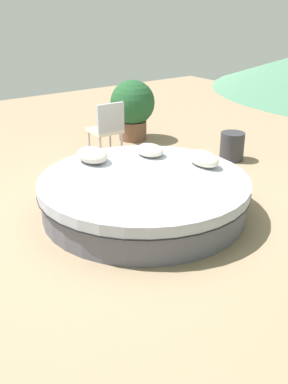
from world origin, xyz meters
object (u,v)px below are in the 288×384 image
Objects in this scene: planter at (133,107)px; throw_pillow_2 at (92,155)px; throw_pillow_1 at (150,150)px; round_bed at (144,195)px; throw_pillow_0 at (203,159)px; side_table at (232,146)px; patio_chair at (108,126)px.

throw_pillow_2 is at bearing -46.82° from planter.
throw_pillow_1 is at bearing -29.30° from planter.
throw_pillow_0 is (0.13, 0.92, 0.35)m from round_bed.
patio_chair is at bearing -131.95° from side_table.
planter is (-0.58, 0.95, 0.11)m from patio_chair.
planter reaches higher than round_bed.
side_table is (2.05, 0.69, -0.42)m from planter.
side_table is (-0.79, 2.51, -0.01)m from round_bed.
throw_pillow_0 is 0.45× the size of planter.
throw_pillow_2 reaches higher than side_table.
round_bed is at bearing -108.65° from patio_chair.
throw_pillow_1 reaches higher than side_table.
round_bed is 0.99m from throw_pillow_0.
throw_pillow_0 is 3.11m from planter.
patio_chair is 1.99× the size of side_table.
throw_pillow_1 is at bearing 137.98° from round_bed.
throw_pillow_0 is 1.56m from throw_pillow_2.
side_table is at bearing 120.12° from throw_pillow_0.
side_table is (-0.14, 1.92, -0.35)m from throw_pillow_1.
throw_pillow_2 is at bearing -92.74° from side_table.
patio_chair is (-1.34, 1.10, -0.05)m from throw_pillow_2.
throw_pillow_0 is at bearing -16.82° from planter.
patio_chair reaches higher than throw_pillow_0.
patio_chair is at bearing -178.77° from throw_pillow_0.
throw_pillow_2 is at bearing -132.50° from throw_pillow_0.
planter reaches higher than side_table.
throw_pillow_2 is at bearing -108.35° from throw_pillow_1.
throw_pillow_0 is 0.55× the size of patio_chair.
planter is (-1.92, 2.05, 0.06)m from throw_pillow_2.
throw_pillow_2 is 0.46× the size of planter.
planter is at bearing 33.64° from patio_chair.
round_bed is at bearing -72.48° from side_table.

